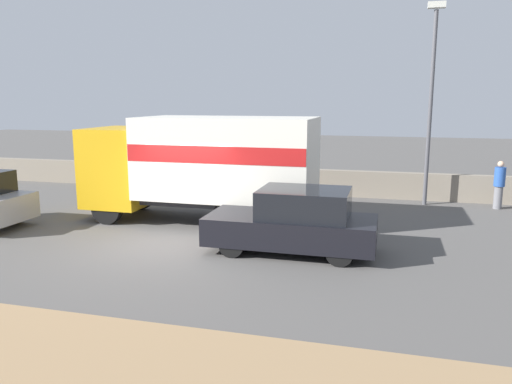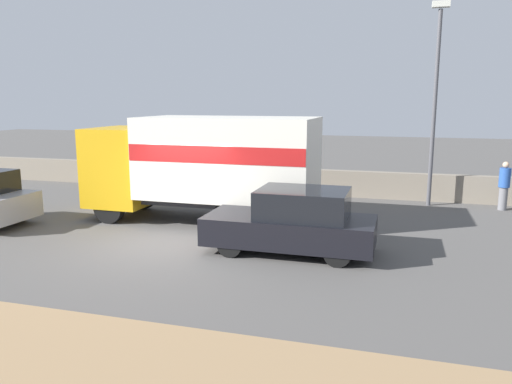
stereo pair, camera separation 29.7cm
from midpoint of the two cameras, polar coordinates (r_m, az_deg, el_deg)
The scene contains 6 objects.
ground_plane at distance 13.10m, azimuth -9.14°, elevation -5.79°, with size 80.00×80.00×0.00m, color #514F4C.
stone_wall_backdrop at distance 19.99m, azimuth 0.24°, elevation 1.47°, with size 60.00×0.35×0.99m.
street_lamp at distance 18.16m, azimuth 20.28°, elevation 10.85°, with size 0.56×0.28×6.80m.
box_truck at distance 14.93m, azimuth -5.20°, elevation 3.51°, with size 6.89×2.55×3.14m.
car_hatchback at distance 12.01m, azimuth 5.03°, elevation -3.45°, with size 4.05×1.73×1.56m.
pedestrian at distance 18.58m, azimuth 26.90°, elevation 0.71°, with size 0.35×0.35×1.63m.
Camera 2 is at (5.62, -11.28, 3.66)m, focal length 35.00 mm.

